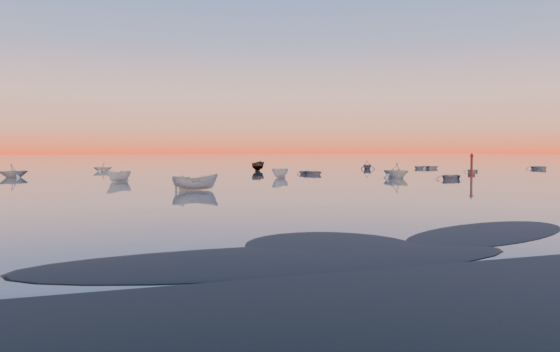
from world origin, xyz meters
name	(u,v)px	position (x,y,z in m)	size (l,w,h in m)	color
ground	(168,166)	(0.00, 100.00, 0.00)	(600.00, 600.00, 0.00)	#635852
mud_lobes	(532,244)	(0.00, -1.00, 0.01)	(140.00, 6.00, 0.07)	black
moored_fleet	(215,176)	(0.00, 53.00, 0.00)	(124.00, 58.00, 1.20)	beige
boat_near_center	(195,190)	(-6.86, 29.43, 0.00)	(3.94, 1.67, 1.37)	gray
boat_near_right	(396,178)	(20.30, 42.19, 0.00)	(4.00, 1.80, 1.40)	beige
channel_marker	(472,166)	(32.25, 43.02, 1.25)	(0.89, 0.89, 3.18)	#4B1010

